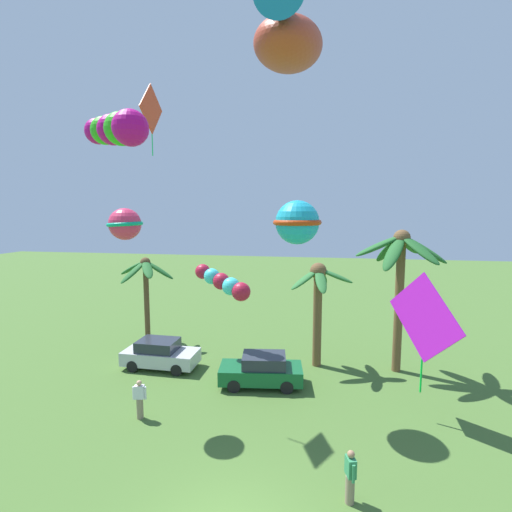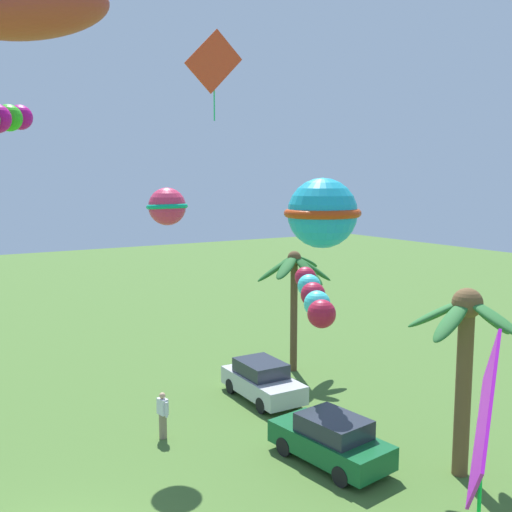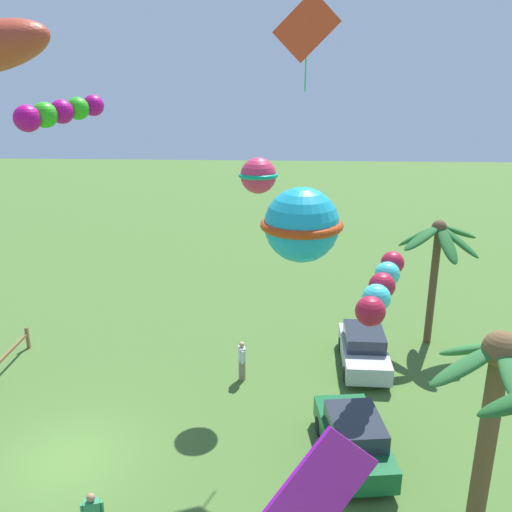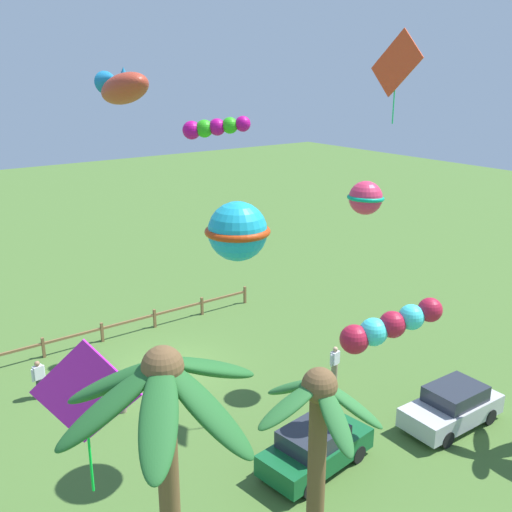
% 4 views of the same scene
% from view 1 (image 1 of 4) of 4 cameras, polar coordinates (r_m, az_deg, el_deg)
% --- Properties ---
extents(palm_tree_0, '(4.53, 4.11, 7.35)m').
position_cam_1_polar(palm_tree_0, '(20.14, 21.31, -0.96)').
color(palm_tree_0, brown).
rests_on(palm_tree_0, ground).
extents(palm_tree_1, '(3.34, 3.31, 5.59)m').
position_cam_1_polar(palm_tree_1, '(20.01, 9.44, -5.42)').
color(palm_tree_1, brown).
rests_on(palm_tree_1, ground).
extents(palm_tree_2, '(3.62, 3.62, 5.49)m').
position_cam_1_polar(palm_tree_2, '(23.75, -16.42, -2.96)').
color(palm_tree_2, brown).
rests_on(palm_tree_2, ground).
extents(parked_car_0, '(4.09, 2.19, 1.51)m').
position_cam_1_polar(parked_car_0, '(18.54, 0.87, -17.03)').
color(parked_car_0, '#145B2D').
rests_on(parked_car_0, ground).
extents(parked_car_1, '(3.93, 1.80, 1.51)m').
position_cam_1_polar(parked_car_1, '(21.03, -14.43, -14.28)').
color(parked_car_1, '#BCBCC1').
rests_on(parked_car_1, ground).
extents(spectator_0, '(0.54, 0.30, 1.59)m').
position_cam_1_polar(spectator_0, '(16.58, -17.35, -20.13)').
color(spectator_0, gray).
rests_on(spectator_0, ground).
extents(spectator_2, '(0.32, 0.53, 1.59)m').
position_cam_1_polar(spectator_2, '(12.50, 14.21, -29.84)').
color(spectator_2, gray).
rests_on(spectator_2, ground).
extents(kite_ball_0, '(1.53, 1.52, 1.26)m').
position_cam_1_polar(kite_ball_0, '(15.66, -19.39, 4.62)').
color(kite_ball_0, '#E3305A').
extents(kite_tube_1, '(2.29, 2.05, 0.96)m').
position_cam_1_polar(kite_tube_1, '(9.41, -20.77, 17.62)').
color(kite_tube_1, '#C10C80').
extents(kite_ball_2, '(2.63, 2.63, 1.76)m').
position_cam_1_polar(kite_ball_2, '(15.00, 6.31, 5.12)').
color(kite_ball_2, '#1DA9C8').
extents(kite_diamond_3, '(0.22, 2.15, 3.00)m').
position_cam_1_polar(kite_diamond_3, '(17.29, -15.71, 20.73)').
color(kite_diamond_3, '#EF421D').
extents(kite_tube_4, '(3.08, 1.85, 1.61)m').
position_cam_1_polar(kite_tube_4, '(18.56, -4.96, -4.06)').
color(kite_tube_4, '#B41935').
extents(kite_fish_5, '(1.42, 3.28, 1.61)m').
position_cam_1_polar(kite_fish_5, '(8.78, 4.87, 30.13)').
color(kite_fish_5, '#B63A26').
extents(kite_diamond_6, '(2.12, 2.77, 4.76)m').
position_cam_1_polar(kite_diamond_6, '(16.02, 24.30, -8.71)').
color(kite_diamond_6, '#BE1ACD').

